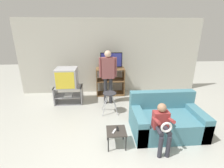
{
  "coord_description": "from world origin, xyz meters",
  "views": [
    {
      "loc": [
        -0.41,
        -1.84,
        2.3
      ],
      "look_at": [
        -0.1,
        2.13,
        0.9
      ],
      "focal_mm": 26.0,
      "sensor_mm": 36.0,
      "label": 1
    }
  ],
  "objects_px": {
    "media_shelf": "(110,81)",
    "person_seated_child": "(162,124)",
    "television_flat": "(111,61)",
    "remote_control_white": "(114,131)",
    "snack_table": "(116,133)",
    "folding_stool": "(110,96)",
    "remote_control_black": "(118,129)",
    "tv_stand": "(69,95)",
    "person_standing_adult": "(108,72)",
    "television_main": "(67,78)",
    "couch": "(166,120)"
  },
  "relations": [
    {
      "from": "media_shelf",
      "to": "person_seated_child",
      "type": "xyz_separation_m",
      "value": [
        0.78,
        -2.88,
        0.08
      ]
    },
    {
      "from": "television_flat",
      "to": "remote_control_white",
      "type": "xyz_separation_m",
      "value": [
        -0.15,
        -2.72,
        -0.86
      ]
    },
    {
      "from": "snack_table",
      "to": "person_seated_child",
      "type": "height_order",
      "value": "person_seated_child"
    },
    {
      "from": "snack_table",
      "to": "folding_stool",
      "type": "bearing_deg",
      "value": 91.86
    },
    {
      "from": "television_flat",
      "to": "remote_control_black",
      "type": "distance_m",
      "value": 2.78
    },
    {
      "from": "tv_stand",
      "to": "snack_table",
      "type": "bearing_deg",
      "value": -58.45
    },
    {
      "from": "tv_stand",
      "to": "person_standing_adult",
      "type": "relative_size",
      "value": 0.52
    },
    {
      "from": "snack_table",
      "to": "television_main",
      "type": "bearing_deg",
      "value": 121.97
    },
    {
      "from": "person_standing_adult",
      "to": "person_seated_child",
      "type": "distance_m",
      "value": 2.38
    },
    {
      "from": "folding_stool",
      "to": "remote_control_white",
      "type": "bearing_deg",
      "value": -89.99
    },
    {
      "from": "media_shelf",
      "to": "remote_control_black",
      "type": "xyz_separation_m",
      "value": [
        -0.03,
        -2.66,
        -0.13
      ]
    },
    {
      "from": "tv_stand",
      "to": "media_shelf",
      "type": "xyz_separation_m",
      "value": [
        1.36,
        0.59,
        0.22
      ]
    },
    {
      "from": "media_shelf",
      "to": "folding_stool",
      "type": "distance_m",
      "value": 1.35
    },
    {
      "from": "television_flat",
      "to": "folding_stool",
      "type": "height_order",
      "value": "television_flat"
    },
    {
      "from": "person_standing_adult",
      "to": "person_seated_child",
      "type": "bearing_deg",
      "value": -67.33
    },
    {
      "from": "snack_table",
      "to": "couch",
      "type": "xyz_separation_m",
      "value": [
        1.19,
        0.4,
        -0.01
      ]
    },
    {
      "from": "folding_stool",
      "to": "person_seated_child",
      "type": "height_order",
      "value": "person_seated_child"
    },
    {
      "from": "folding_stool",
      "to": "remote_control_white",
      "type": "relative_size",
      "value": 4.22
    },
    {
      "from": "media_shelf",
      "to": "snack_table",
      "type": "relative_size",
      "value": 2.51
    },
    {
      "from": "snack_table",
      "to": "remote_control_white",
      "type": "relative_size",
      "value": 2.71
    },
    {
      "from": "television_main",
      "to": "couch",
      "type": "xyz_separation_m",
      "value": [
        2.49,
        -1.7,
        -0.55
      ]
    },
    {
      "from": "television_main",
      "to": "folding_stool",
      "type": "bearing_deg",
      "value": -30.18
    },
    {
      "from": "television_main",
      "to": "snack_table",
      "type": "distance_m",
      "value": 2.53
    },
    {
      "from": "tv_stand",
      "to": "couch",
      "type": "height_order",
      "value": "couch"
    },
    {
      "from": "tv_stand",
      "to": "remote_control_white",
      "type": "height_order",
      "value": "tv_stand"
    },
    {
      "from": "folding_stool",
      "to": "remote_control_black",
      "type": "xyz_separation_m",
      "value": [
        0.08,
        -1.31,
        -0.14
      ]
    },
    {
      "from": "couch",
      "to": "television_flat",
      "type": "bearing_deg",
      "value": 115.3
    },
    {
      "from": "television_main",
      "to": "folding_stool",
      "type": "xyz_separation_m",
      "value": [
        1.26,
        -0.74,
        -0.34
      ]
    },
    {
      "from": "person_seated_child",
      "to": "folding_stool",
      "type": "bearing_deg",
      "value": 120.22
    },
    {
      "from": "remote_control_black",
      "to": "remote_control_white",
      "type": "distance_m",
      "value": 0.11
    },
    {
      "from": "television_main",
      "to": "couch",
      "type": "distance_m",
      "value": 3.07
    },
    {
      "from": "folding_stool",
      "to": "television_flat",
      "type": "bearing_deg",
      "value": 83.7
    },
    {
      "from": "remote_control_black",
      "to": "remote_control_white",
      "type": "bearing_deg",
      "value": -136.8
    },
    {
      "from": "remote_control_black",
      "to": "person_standing_adult",
      "type": "bearing_deg",
      "value": 91.13
    },
    {
      "from": "remote_control_white",
      "to": "person_standing_adult",
      "type": "height_order",
      "value": "person_standing_adult"
    },
    {
      "from": "media_shelf",
      "to": "television_flat",
      "type": "relative_size",
      "value": 1.33
    },
    {
      "from": "television_flat",
      "to": "person_standing_adult",
      "type": "distance_m",
      "value": 0.75
    },
    {
      "from": "remote_control_white",
      "to": "folding_stool",
      "type": "bearing_deg",
      "value": 117.65
    },
    {
      "from": "television_main",
      "to": "remote_control_black",
      "type": "xyz_separation_m",
      "value": [
        1.34,
        -2.05,
        -0.48
      ]
    },
    {
      "from": "tv_stand",
      "to": "couch",
      "type": "relative_size",
      "value": 0.55
    },
    {
      "from": "person_seated_child",
      "to": "person_standing_adult",
      "type": "bearing_deg",
      "value": 112.67
    },
    {
      "from": "media_shelf",
      "to": "person_standing_adult",
      "type": "xyz_separation_m",
      "value": [
        -0.12,
        -0.72,
        0.52
      ]
    },
    {
      "from": "television_main",
      "to": "media_shelf",
      "type": "bearing_deg",
      "value": 23.96
    },
    {
      "from": "television_flat",
      "to": "folding_stool",
      "type": "bearing_deg",
      "value": -96.3
    },
    {
      "from": "media_shelf",
      "to": "remote_control_black",
      "type": "relative_size",
      "value": 6.8
    },
    {
      "from": "tv_stand",
      "to": "television_main",
      "type": "distance_m",
      "value": 0.57
    },
    {
      "from": "tv_stand",
      "to": "person_standing_adult",
      "type": "height_order",
      "value": "person_standing_adult"
    },
    {
      "from": "tv_stand",
      "to": "couch",
      "type": "bearing_deg",
      "value": -34.6
    },
    {
      "from": "television_flat",
      "to": "remote_control_white",
      "type": "relative_size",
      "value": 5.13
    },
    {
      "from": "folding_stool",
      "to": "remote_control_black",
      "type": "bearing_deg",
      "value": -86.72
    }
  ]
}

